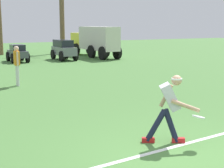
{
  "coord_description": "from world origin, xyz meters",
  "views": [
    {
      "loc": [
        -3.92,
        -4.6,
        2.41
      ],
      "look_at": [
        0.04,
        3.0,
        0.9
      ],
      "focal_mm": 55.0,
      "sensor_mm": 36.0,
      "label": 1
    }
  ],
  "objects_px": {
    "teammate_midfield": "(17,62)",
    "box_truck": "(95,40)",
    "frisbee_thrower": "(169,105)",
    "palm_tree_far_right": "(62,8)",
    "frisbee_in_flight": "(198,117)",
    "parked_car_slot_c": "(17,53)",
    "parked_car_slot_d": "(64,49)"
  },
  "relations": [
    {
      "from": "teammate_midfield",
      "to": "box_truck",
      "type": "xyz_separation_m",
      "value": [
        7.71,
        9.52,
        0.29
      ]
    },
    {
      "from": "frisbee_thrower",
      "to": "palm_tree_far_right",
      "type": "xyz_separation_m",
      "value": [
        5.46,
        21.94,
        2.89
      ]
    },
    {
      "from": "frisbee_in_flight",
      "to": "box_truck",
      "type": "distance_m",
      "value": 19.0
    },
    {
      "from": "teammate_midfield",
      "to": "box_truck",
      "type": "relative_size",
      "value": 0.26
    },
    {
      "from": "parked_car_slot_c",
      "to": "parked_car_slot_d",
      "type": "xyz_separation_m",
      "value": [
        3.04,
        -0.21,
        0.16
      ]
    },
    {
      "from": "frisbee_in_flight",
      "to": "parked_car_slot_c",
      "type": "xyz_separation_m",
      "value": [
        0.22,
        17.25,
        -0.04
      ]
    },
    {
      "from": "frisbee_thrower",
      "to": "palm_tree_far_right",
      "type": "bearing_deg",
      "value": 76.02
    },
    {
      "from": "teammate_midfield",
      "to": "palm_tree_far_right",
      "type": "bearing_deg",
      "value": 64.04
    },
    {
      "from": "teammate_midfield",
      "to": "parked_car_slot_d",
      "type": "distance_m",
      "value": 9.88
    },
    {
      "from": "teammate_midfield",
      "to": "frisbee_thrower",
      "type": "bearing_deg",
      "value": -80.84
    },
    {
      "from": "frisbee_thrower",
      "to": "parked_car_slot_d",
      "type": "xyz_separation_m",
      "value": [
        3.65,
        16.6,
        -0.07
      ]
    },
    {
      "from": "frisbee_in_flight",
      "to": "parked_car_slot_c",
      "type": "height_order",
      "value": "parked_car_slot_c"
    },
    {
      "from": "teammate_midfield",
      "to": "box_truck",
      "type": "distance_m",
      "value": 12.25
    },
    {
      "from": "frisbee_in_flight",
      "to": "teammate_midfield",
      "type": "bearing_deg",
      "value": 101.23
    },
    {
      "from": "frisbee_in_flight",
      "to": "box_truck",
      "type": "relative_size",
      "value": 0.04
    },
    {
      "from": "parked_car_slot_c",
      "to": "teammate_midfield",
      "type": "bearing_deg",
      "value": -102.3
    },
    {
      "from": "frisbee_in_flight",
      "to": "teammate_midfield",
      "type": "xyz_separation_m",
      "value": [
        -1.69,
        8.49,
        0.34
      ]
    },
    {
      "from": "frisbee_thrower",
      "to": "teammate_midfield",
      "type": "bearing_deg",
      "value": 99.16
    },
    {
      "from": "frisbee_thrower",
      "to": "parked_car_slot_c",
      "type": "bearing_deg",
      "value": 87.92
    },
    {
      "from": "frisbee_in_flight",
      "to": "parked_car_slot_d",
      "type": "xyz_separation_m",
      "value": [
        3.26,
        17.04,
        0.12
      ]
    },
    {
      "from": "frisbee_in_flight",
      "to": "parked_car_slot_d",
      "type": "relative_size",
      "value": 0.11
    },
    {
      "from": "parked_car_slot_c",
      "to": "palm_tree_far_right",
      "type": "bearing_deg",
      "value": 46.61
    },
    {
      "from": "frisbee_thrower",
      "to": "teammate_midfield",
      "type": "xyz_separation_m",
      "value": [
        -1.3,
        8.05,
        0.15
      ]
    },
    {
      "from": "parked_car_slot_d",
      "to": "palm_tree_far_right",
      "type": "bearing_deg",
      "value": 71.27
    },
    {
      "from": "frisbee_thrower",
      "to": "box_truck",
      "type": "height_order",
      "value": "box_truck"
    },
    {
      "from": "frisbee_thrower",
      "to": "frisbee_in_flight",
      "type": "relative_size",
      "value": 5.31
    },
    {
      "from": "teammate_midfield",
      "to": "parked_car_slot_c",
      "type": "relative_size",
      "value": 0.71
    },
    {
      "from": "parked_car_slot_d",
      "to": "box_truck",
      "type": "relative_size",
      "value": 0.41
    },
    {
      "from": "parked_car_slot_c",
      "to": "box_truck",
      "type": "height_order",
      "value": "box_truck"
    },
    {
      "from": "frisbee_thrower",
      "to": "parked_car_slot_c",
      "type": "distance_m",
      "value": 16.82
    },
    {
      "from": "parked_car_slot_c",
      "to": "palm_tree_far_right",
      "type": "distance_m",
      "value": 7.72
    },
    {
      "from": "frisbee_in_flight",
      "to": "parked_car_slot_d",
      "type": "distance_m",
      "value": 17.35
    }
  ]
}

